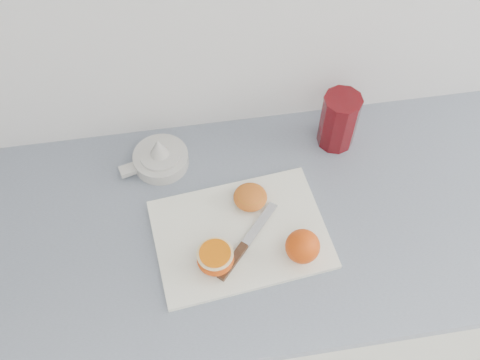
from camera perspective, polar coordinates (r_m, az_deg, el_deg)
The scene contains 8 objects.
counter at distance 1.64m, azimuth 2.88°, elevation -11.65°, with size 2.34×0.64×0.89m.
cutting_board at distance 1.21m, azimuth 0.05°, elevation -5.78°, with size 0.38×0.27×0.01m, color white.
whole_orange at distance 1.15m, azimuth 6.69°, elevation -7.05°, with size 0.08×0.08×0.08m.
half_orange at distance 1.15m, azimuth -2.64°, elevation -8.32°, with size 0.08×0.08×0.05m.
squeezed_shell at distance 1.23m, azimuth 1.10°, elevation -1.82°, with size 0.08×0.08×0.03m.
paring_knife at distance 1.17m, azimuth -0.25°, elevation -7.93°, with size 0.16×0.18×0.01m.
citrus_juicer at distance 1.32m, azimuth -8.53°, elevation 2.39°, with size 0.17×0.13×0.09m.
red_tumbler at distance 1.33m, azimuth 10.45°, elevation 6.08°, with size 0.09×0.09×0.15m.
Camera 1 is at (-0.38, 1.09, 1.96)m, focal length 40.00 mm.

